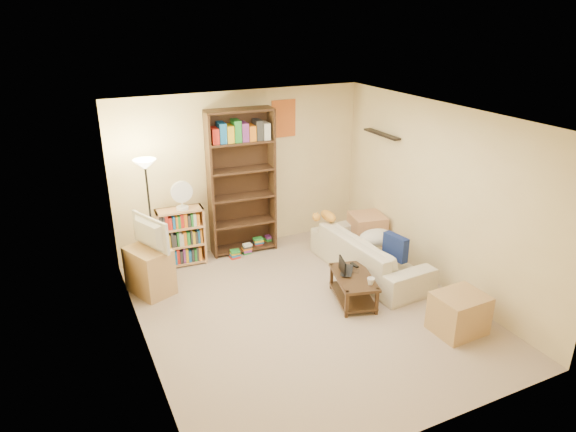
{
  "coord_description": "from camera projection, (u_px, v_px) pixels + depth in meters",
  "views": [
    {
      "loc": [
        -2.66,
        -5.0,
        3.6
      ],
      "look_at": [
        0.06,
        0.71,
        1.05
      ],
      "focal_mm": 32.0,
      "sensor_mm": 36.0,
      "label": 1
    }
  ],
  "objects": [
    {
      "name": "book_stacks",
      "position": [
        253.0,
        246.0,
        8.22
      ],
      "size": [
        0.84,
        0.37,
        0.19
      ],
      "color": "red",
      "rests_on": "ground"
    },
    {
      "name": "floor_lamp",
      "position": [
        147.0,
        186.0,
        6.77
      ],
      "size": [
        0.3,
        0.3,
        1.8
      ],
      "color": "black",
      "rests_on": "ground"
    },
    {
      "name": "tall_bookshelf",
      "position": [
        242.0,
        179.0,
        7.83
      ],
      "size": [
        1.04,
        0.41,
        2.26
      ],
      "rotation": [
        0.0,
        0.0,
        -0.08
      ],
      "color": "#3F2918",
      "rests_on": "ground"
    },
    {
      "name": "sofa",
      "position": [
        369.0,
        254.0,
        7.47
      ],
      "size": [
        2.11,
        1.04,
        0.59
      ],
      "primitive_type": "imported",
      "rotation": [
        0.0,
        0.0,
        1.63
      ],
      "color": "beige",
      "rests_on": "ground"
    },
    {
      "name": "cream_blanket",
      "position": [
        376.0,
        238.0,
        7.5
      ],
      "size": [
        0.54,
        0.39,
        0.23
      ],
      "primitive_type": "ellipsoid",
      "color": "beige",
      "rests_on": "sofa"
    },
    {
      "name": "navy_pillow",
      "position": [
        395.0,
        247.0,
        7.06
      ],
      "size": [
        0.18,
        0.4,
        0.35
      ],
      "primitive_type": "cube",
      "rotation": [
        0.0,
        0.0,
        1.73
      ],
      "color": "navy",
      "rests_on": "sofa"
    },
    {
      "name": "short_bookshelf",
      "position": [
        181.0,
        237.0,
        7.66
      ],
      "size": [
        0.71,
        0.32,
        0.89
      ],
      "rotation": [
        0.0,
        0.0,
        -0.06
      ],
      "color": "tan",
      "rests_on": "ground"
    },
    {
      "name": "television",
      "position": [
        146.0,
        234.0,
        6.72
      ],
      "size": [
        0.83,
        0.64,
        0.44
      ],
      "primitive_type": "imported",
      "rotation": [
        0.0,
        0.0,
        1.97
      ],
      "color": "black",
      "rests_on": "tv_stand"
    },
    {
      "name": "tv_stand",
      "position": [
        150.0,
        271.0,
        6.93
      ],
      "size": [
        0.63,
        0.72,
        0.65
      ],
      "primitive_type": "cube",
      "rotation": [
        0.0,
        0.0,
        0.4
      ],
      "color": "tan",
      "rests_on": "ground"
    },
    {
      "name": "desk_fan",
      "position": [
        182.0,
        195.0,
        7.39
      ],
      "size": [
        0.32,
        0.18,
        0.44
      ],
      "color": "white",
      "rests_on": "short_bookshelf"
    },
    {
      "name": "room",
      "position": [
        309.0,
        192.0,
        5.99
      ],
      "size": [
        4.5,
        4.54,
        2.52
      ],
      "color": "#BEA78E",
      "rests_on": "ground"
    },
    {
      "name": "laptop",
      "position": [
        351.0,
        271.0,
        6.78
      ],
      "size": [
        0.58,
        0.57,
        0.03
      ],
      "primitive_type": "imported",
      "rotation": [
        0.0,
        0.0,
        0.92
      ],
      "color": "black",
      "rests_on": "coffee_table"
    },
    {
      "name": "tabby_cat",
      "position": [
        326.0,
        216.0,
        7.84
      ],
      "size": [
        0.46,
        0.19,
        0.16
      ],
      "color": "gold",
      "rests_on": "sofa"
    },
    {
      "name": "laptop_screen",
      "position": [
        342.0,
        266.0,
        6.72
      ],
      "size": [
        0.08,
        0.27,
        0.19
      ],
      "primitive_type": "cube",
      "rotation": [
        0.0,
        0.0,
        -0.27
      ],
      "color": "white",
      "rests_on": "laptop"
    },
    {
      "name": "coffee_table",
      "position": [
        353.0,
        285.0,
        6.74
      ],
      "size": [
        0.67,
        0.93,
        0.37
      ],
      "rotation": [
        0.0,
        0.0,
        -0.27
      ],
      "color": "#3F2618",
      "rests_on": "ground"
    },
    {
      "name": "side_table",
      "position": [
        367.0,
        232.0,
        8.21
      ],
      "size": [
        0.6,
        0.6,
        0.58
      ],
      "primitive_type": "cube",
      "rotation": [
        0.0,
        0.0,
        -0.19
      ],
      "color": "tan",
      "rests_on": "ground"
    },
    {
      "name": "tv_remote",
      "position": [
        354.0,
        265.0,
        6.95
      ],
      "size": [
        0.05,
        0.15,
        0.02
      ],
      "primitive_type": "cube",
      "rotation": [
        0.0,
        0.0,
        0.03
      ],
      "color": "black",
      "rests_on": "coffee_table"
    },
    {
      "name": "end_cabinet",
      "position": [
        459.0,
        313.0,
        6.1
      ],
      "size": [
        0.6,
        0.51,
        0.49
      ],
      "primitive_type": "cube",
      "rotation": [
        0.0,
        0.0,
        0.03
      ],
      "color": "#B27D57",
      "rests_on": "ground"
    },
    {
      "name": "mug",
      "position": [
        371.0,
        281.0,
        6.47
      ],
      "size": [
        0.16,
        0.16,
        0.09
      ],
      "primitive_type": "imported",
      "rotation": [
        0.0,
        0.0,
        -0.36
      ],
      "color": "white",
      "rests_on": "coffee_table"
    }
  ]
}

